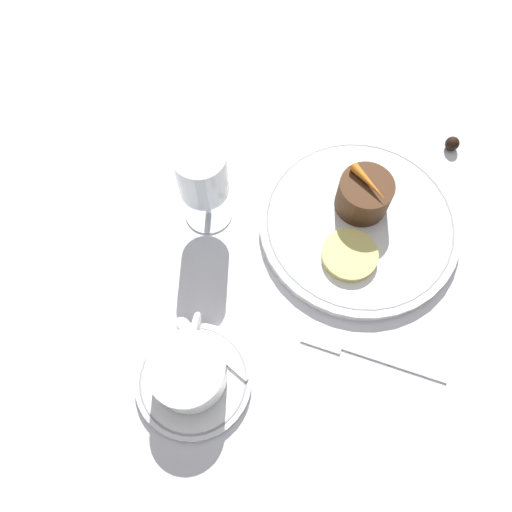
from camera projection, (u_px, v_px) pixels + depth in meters
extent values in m
plane|color=white|center=(339.00, 214.00, 0.68)|extent=(3.00, 3.00, 0.00)
cylinder|color=white|center=(359.00, 223.00, 0.67)|extent=(0.27, 0.27, 0.01)
torus|color=#999EA8|center=(360.00, 221.00, 0.66)|extent=(0.25, 0.25, 0.00)
cylinder|color=white|center=(194.00, 380.00, 0.59)|extent=(0.14, 0.14, 0.01)
torus|color=#999EA8|center=(193.00, 379.00, 0.58)|extent=(0.13, 0.13, 0.00)
cylinder|color=white|center=(188.00, 372.00, 0.56)|extent=(0.09, 0.09, 0.05)
cylinder|color=#9E7A4C|center=(188.00, 372.00, 0.55)|extent=(0.07, 0.07, 0.04)
torus|color=white|center=(196.00, 327.00, 0.58)|extent=(0.04, 0.01, 0.04)
cube|color=silver|center=(218.00, 355.00, 0.59)|extent=(0.05, 0.08, 0.00)
ellipsoid|color=silver|center=(183.00, 324.00, 0.60)|extent=(0.02, 0.03, 0.00)
cylinder|color=silver|center=(209.00, 212.00, 0.68)|extent=(0.06, 0.06, 0.01)
cylinder|color=silver|center=(207.00, 201.00, 0.65)|extent=(0.01, 0.01, 0.06)
cylinder|color=silver|center=(202.00, 173.00, 0.59)|extent=(0.06, 0.06, 0.07)
cylinder|color=maroon|center=(203.00, 180.00, 0.60)|extent=(0.05, 0.05, 0.04)
cube|color=silver|center=(394.00, 363.00, 0.60)|extent=(0.03, 0.13, 0.01)
cube|color=silver|center=(322.00, 339.00, 0.61)|extent=(0.03, 0.05, 0.01)
cylinder|color=#4C2D19|center=(364.00, 195.00, 0.65)|extent=(0.07, 0.07, 0.05)
cone|color=orange|center=(369.00, 182.00, 0.62)|extent=(0.05, 0.05, 0.01)
cylinder|color=#EFE075|center=(350.00, 255.00, 0.63)|extent=(0.07, 0.07, 0.01)
sphere|color=black|center=(452.00, 143.00, 0.71)|extent=(0.02, 0.02, 0.02)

